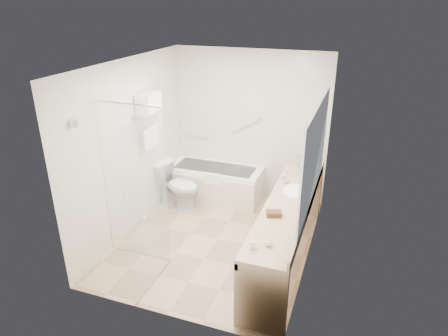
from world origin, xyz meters
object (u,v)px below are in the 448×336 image
(vanity_counter, at_px, (287,218))
(amenity_basket, at_px, (274,214))
(water_bottle_left, at_px, (286,178))
(bathtub, at_px, (215,182))
(toilet, at_px, (178,186))

(vanity_counter, xyz_separation_m, amenity_basket, (-0.10, -0.37, 0.24))
(vanity_counter, xyz_separation_m, water_bottle_left, (-0.15, 0.55, 0.29))
(bathtub, bearing_deg, amenity_basket, -51.03)
(amenity_basket, xyz_separation_m, water_bottle_left, (-0.05, 0.92, 0.05))
(bathtub, relative_size, vanity_counter, 0.59)
(vanity_counter, bearing_deg, toilet, 156.71)
(toilet, bearing_deg, bathtub, -28.51)
(vanity_counter, xyz_separation_m, toilet, (-1.97, 0.85, -0.26))
(toilet, xyz_separation_m, amenity_basket, (1.87, -1.22, 0.50))
(bathtub, distance_m, vanity_counter, 2.09)
(toilet, distance_m, amenity_basket, 2.29)
(vanity_counter, distance_m, water_bottle_left, 0.64)
(bathtub, height_order, toilet, toilet)
(vanity_counter, height_order, toilet, vanity_counter)
(bathtub, xyz_separation_m, amenity_basket, (1.42, -1.76, 0.60))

